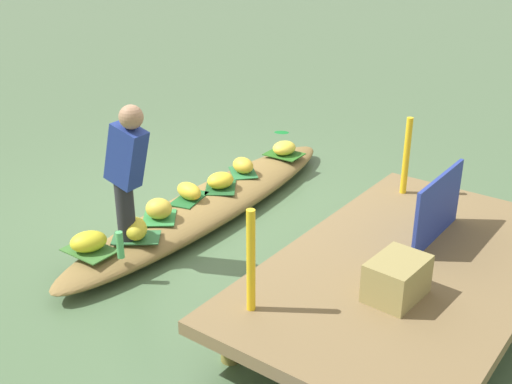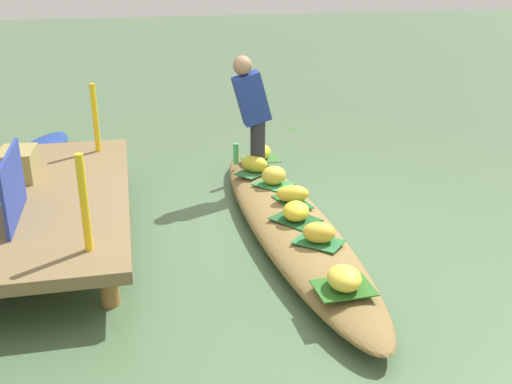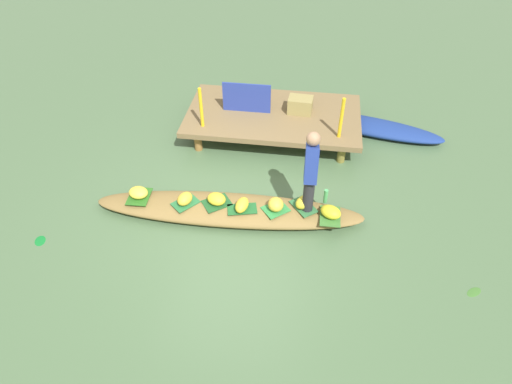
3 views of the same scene
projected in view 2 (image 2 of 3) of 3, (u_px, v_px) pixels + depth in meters
canal_water at (289, 235)px, 5.67m from camera, size 40.00×40.00×0.00m
dock_platform at (27, 202)px, 5.46m from camera, size 3.20×1.80×0.43m
vendor_boat at (290, 224)px, 5.62m from camera, size 4.12×0.91×0.24m
moored_boat at (24, 166)px, 7.15m from camera, size 2.83×1.20×0.22m
leaf_mat_0 at (292, 202)px, 5.80m from camera, size 0.48×0.33×0.01m
banana_bunch_0 at (293, 194)px, 5.77m from camera, size 0.23×0.34×0.17m
leaf_mat_1 at (319, 242)px, 5.01m from camera, size 0.45×0.46×0.01m
banana_bunch_1 at (319, 233)px, 4.98m from camera, size 0.28×0.32×0.17m
leaf_mat_2 at (274, 184)px, 6.23m from camera, size 0.46×0.46×0.01m
banana_bunch_2 at (274, 175)px, 6.20m from camera, size 0.27×0.29×0.19m
leaf_mat_3 at (255, 172)px, 6.58m from camera, size 0.46×0.49×0.01m
banana_bunch_3 at (255, 164)px, 6.55m from camera, size 0.34×0.36×0.18m
leaf_mat_4 at (296, 219)px, 5.42m from camera, size 0.50×0.48×0.01m
banana_bunch_4 at (296, 211)px, 5.39m from camera, size 0.35×0.31×0.16m
leaf_mat_5 at (344, 288)px, 4.33m from camera, size 0.34×0.43×0.01m
banana_bunch_5 at (344, 278)px, 4.30m from camera, size 0.33×0.29×0.16m
leaf_mat_6 at (260, 159)px, 6.97m from camera, size 0.30×0.44×0.01m
banana_bunch_6 at (261, 152)px, 6.94m from camera, size 0.38×0.35×0.17m
vendor_person at (252, 107)px, 6.36m from camera, size 0.20×0.41×1.25m
water_bottle at (236, 154)px, 6.80m from camera, size 0.06×0.06×0.24m
market_banner at (13, 187)px, 4.88m from camera, size 0.88×0.03×0.56m
railing_post_west at (84, 203)px, 4.33m from camera, size 0.06×0.06×0.74m
railing_post_east at (95, 118)px, 6.50m from camera, size 0.06×0.06×0.74m
produce_crate at (18, 164)px, 5.80m from camera, size 0.46×0.35×0.29m
drifting_plant_0 at (293, 130)px, 8.96m from camera, size 0.25×0.24×0.01m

